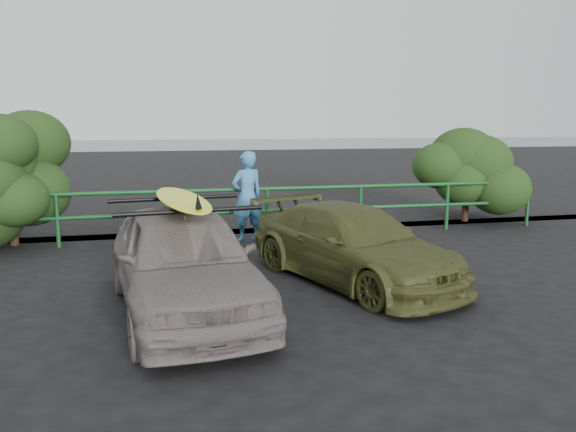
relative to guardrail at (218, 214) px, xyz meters
name	(u,v)px	position (x,y,z in m)	size (l,w,h in m)	color
ground	(263,329)	(0.00, -5.00, -0.52)	(80.00, 80.00, 0.00)	black
ocean	(169,142)	(0.00, 55.00, -0.52)	(200.00, 200.00, 0.00)	slate
guardrail	(218,214)	(0.00, 0.00, 0.00)	(14.00, 0.08, 1.04)	#164D22
shrub_right	(437,182)	(5.00, 0.50, 0.48)	(3.20, 2.40, 1.99)	#234017
sedan	(184,260)	(-0.84, -4.23, 0.15)	(1.57, 3.91, 1.33)	slate
olive_vehicle	(353,244)	(1.65, -3.37, 0.04)	(1.56, 3.84, 1.11)	#42471F
man	(247,196)	(0.56, -0.21, 0.37)	(0.65, 0.43, 1.78)	#3E84BB
roof_rack	(182,204)	(-0.84, -4.23, 0.84)	(1.67, 1.17, 0.06)	black
surfboard	(182,199)	(-0.84, -4.23, 0.90)	(0.52, 2.49, 0.07)	#EAF519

